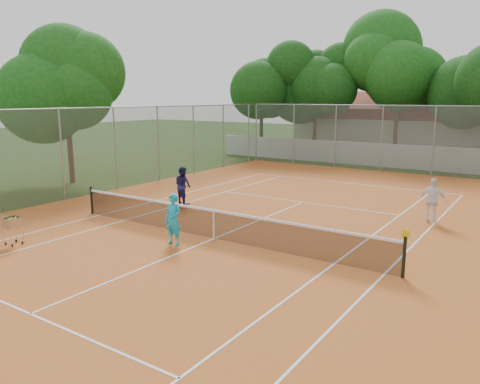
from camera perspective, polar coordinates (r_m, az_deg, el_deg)
The scene contains 12 objects.
ground at distance 15.10m, azimuth -3.19°, elevation -5.79°, with size 120.00×120.00×0.00m, color #19340E.
court_pad at distance 15.10m, azimuth -3.19°, elevation -5.75°, with size 18.00×34.00×0.02m, color #B75D23.
court_lines at distance 15.09m, azimuth -3.19°, elevation -5.70°, with size 10.98×23.78×0.01m, color white.
tennis_net at distance 14.96m, azimuth -3.21°, elevation -3.92°, with size 11.88×0.10×0.98m, color black.
perimeter_fence at distance 14.63m, azimuth -3.27°, elevation 1.71°, with size 18.00×34.00×4.00m, color slate.
boundary_wall at distance 31.93m, azimuth 17.82°, elevation 4.23°, with size 26.00×0.30×1.50m, color silver.
clubhouse at distance 41.95m, azimuth 19.17°, elevation 7.74°, with size 16.40×9.00×4.40m, color beige.
tropical_trees at distance 34.61m, azimuth 19.68°, elevation 11.70°, with size 29.00×19.00×10.00m, color #0D360D.
player_near at distance 14.44m, azimuth -8.12°, elevation -3.32°, with size 0.58×0.38×1.59m, color #18A4D0.
player_far_left at distance 19.91m, azimuth -6.98°, elevation 0.81°, with size 0.78×0.60×1.60m, color #1B1A50.
player_far_right at distance 18.23m, azimuth 22.43°, elevation -0.95°, with size 0.95×0.39×1.62m, color white.
ball_hopper at distance 15.95m, azimuth -25.96°, elevation -4.17°, with size 0.45×0.45×0.94m, color #ADADB4.
Camera 1 is at (8.71, -11.49, 4.48)m, focal length 35.00 mm.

